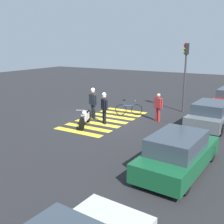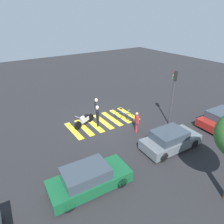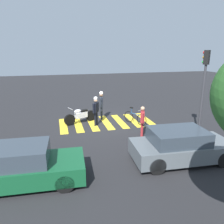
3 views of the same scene
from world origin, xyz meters
The scene contains 10 objects.
ground_plane centered at (0.00, 0.00, 0.00)m, with size 60.00×60.00×0.00m, color #232326.
police_motorcycle centered at (1.59, -0.31, 0.47)m, with size 2.10×1.04×1.06m.
leaning_bicycle centered at (-1.69, 0.69, 0.39)m, with size 0.94×1.49×1.02m.
officer_on_foot centered at (0.73, 0.39, 1.05)m, with size 0.44×0.58×1.81m.
officer_by_motorcycle centered at (0.15, -0.77, 1.11)m, with size 0.32×0.68×1.89m.
pedestrian_bystander centered at (-1.30, 2.80, 0.94)m, with size 0.37×0.62×1.66m.
crosswalk_stripes centered at (0.00, 0.00, 0.00)m, with size 5.85×2.92×0.01m.
car_grey_coupe centered at (-1.83, 5.69, 0.66)m, with size 4.19×2.05×1.38m.
car_green_compact centered at (4.38, 5.79, 0.66)m, with size 4.35×1.99×1.39m.
traffic_light_pole centered at (-4.34, 3.38, 2.98)m, with size 0.33×0.35×4.47m.
Camera 3 is at (2.99, 13.02, 4.45)m, focal length 35.16 mm.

